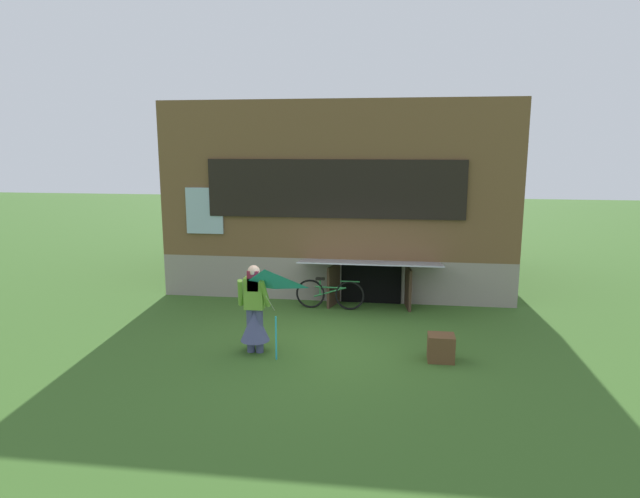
% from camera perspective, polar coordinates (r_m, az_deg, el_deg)
% --- Properties ---
extents(ground_plane, '(60.00, 60.00, 0.00)m').
position_cam_1_polar(ground_plane, '(10.30, -0.45, -10.05)').
color(ground_plane, '#386023').
extents(log_house, '(8.42, 6.43, 4.69)m').
position_cam_1_polar(log_house, '(15.30, 2.62, 5.80)').
color(log_house, gray).
rests_on(log_house, ground_plane).
extents(person, '(0.61, 0.52, 1.60)m').
position_cam_1_polar(person, '(9.87, -6.82, -6.95)').
color(person, '#474C75').
rests_on(person, ground_plane).
extents(kite, '(0.91, 1.00, 1.53)m').
position_cam_1_polar(kite, '(9.10, -5.75, -4.61)').
color(kite, '#2DB2CC').
rests_on(kite, ground_plane).
extents(bicycle_green, '(1.57, 0.10, 0.72)m').
position_cam_1_polar(bicycle_green, '(12.43, 1.02, -4.70)').
color(bicycle_green, black).
rests_on(bicycle_green, ground_plane).
extents(wooden_crate, '(0.45, 0.38, 0.47)m').
position_cam_1_polar(wooden_crate, '(9.79, 12.47, -10.00)').
color(wooden_crate, brown).
rests_on(wooden_crate, ground_plane).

